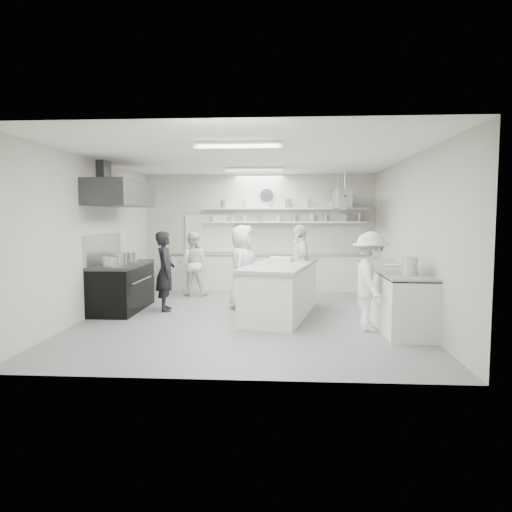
# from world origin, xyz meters

# --- Properties ---
(floor) EXTENTS (6.00, 7.00, 0.02)m
(floor) POSITION_xyz_m (0.00, 0.00, -0.01)
(floor) COLOR gray
(floor) RESTS_ON ground
(ceiling) EXTENTS (6.00, 7.00, 0.02)m
(ceiling) POSITION_xyz_m (0.00, 0.00, 3.01)
(ceiling) COLOR white
(ceiling) RESTS_ON wall_back
(wall_back) EXTENTS (6.00, 0.04, 3.00)m
(wall_back) POSITION_xyz_m (0.00, 3.50, 1.50)
(wall_back) COLOR beige
(wall_back) RESTS_ON floor
(wall_front) EXTENTS (6.00, 0.04, 3.00)m
(wall_front) POSITION_xyz_m (0.00, -3.50, 1.50)
(wall_front) COLOR beige
(wall_front) RESTS_ON floor
(wall_left) EXTENTS (0.04, 7.00, 3.00)m
(wall_left) POSITION_xyz_m (-3.00, 0.00, 1.50)
(wall_left) COLOR beige
(wall_left) RESTS_ON floor
(wall_right) EXTENTS (0.04, 7.00, 3.00)m
(wall_right) POSITION_xyz_m (3.00, 0.00, 1.50)
(wall_right) COLOR beige
(wall_right) RESTS_ON floor
(stove) EXTENTS (0.80, 1.80, 0.90)m
(stove) POSITION_xyz_m (-2.60, 0.40, 0.45)
(stove) COLOR black
(stove) RESTS_ON floor
(exhaust_hood) EXTENTS (0.85, 2.00, 0.50)m
(exhaust_hood) POSITION_xyz_m (-2.60, 0.40, 2.35)
(exhaust_hood) COLOR #37373A
(exhaust_hood) RESTS_ON wall_left
(back_counter) EXTENTS (5.00, 0.60, 0.92)m
(back_counter) POSITION_xyz_m (0.30, 3.20, 0.46)
(back_counter) COLOR silver
(back_counter) RESTS_ON floor
(shelf_lower) EXTENTS (4.20, 0.26, 0.04)m
(shelf_lower) POSITION_xyz_m (0.70, 3.37, 1.75)
(shelf_lower) COLOR silver
(shelf_lower) RESTS_ON wall_back
(shelf_upper) EXTENTS (4.20, 0.26, 0.04)m
(shelf_upper) POSITION_xyz_m (0.70, 3.37, 2.10)
(shelf_upper) COLOR silver
(shelf_upper) RESTS_ON wall_back
(pass_through_window) EXTENTS (1.30, 0.04, 1.00)m
(pass_through_window) POSITION_xyz_m (-1.30, 3.48, 1.45)
(pass_through_window) COLOR black
(pass_through_window) RESTS_ON wall_back
(wall_clock) EXTENTS (0.32, 0.05, 0.32)m
(wall_clock) POSITION_xyz_m (0.20, 3.46, 2.45)
(wall_clock) COLOR white
(wall_clock) RESTS_ON wall_back
(right_counter) EXTENTS (0.74, 3.30, 0.94)m
(right_counter) POSITION_xyz_m (2.65, -0.20, 0.47)
(right_counter) COLOR silver
(right_counter) RESTS_ON floor
(pot_rack) EXTENTS (0.30, 1.60, 0.40)m
(pot_rack) POSITION_xyz_m (2.00, 2.40, 2.30)
(pot_rack) COLOR #AFB1B7
(pot_rack) RESTS_ON ceiling
(light_fixture_front) EXTENTS (1.30, 0.25, 0.10)m
(light_fixture_front) POSITION_xyz_m (0.00, -1.80, 2.94)
(light_fixture_front) COLOR silver
(light_fixture_front) RESTS_ON ceiling
(light_fixture_rear) EXTENTS (1.30, 0.25, 0.10)m
(light_fixture_rear) POSITION_xyz_m (0.00, 1.80, 2.94)
(light_fixture_rear) COLOR silver
(light_fixture_rear) RESTS_ON ceiling
(prep_island) EXTENTS (1.49, 2.74, 0.96)m
(prep_island) POSITION_xyz_m (0.61, 0.08, 0.48)
(prep_island) COLOR silver
(prep_island) RESTS_ON floor
(stove_pot) EXTENTS (0.36, 0.36, 0.27)m
(stove_pot) POSITION_xyz_m (-2.60, 0.19, 1.04)
(stove_pot) COLOR #AFB1B7
(stove_pot) RESTS_ON stove
(cook_stove) EXTENTS (0.52, 0.66, 1.60)m
(cook_stove) POSITION_xyz_m (-1.71, 0.41, 0.80)
(cook_stove) COLOR black
(cook_stove) RESTS_ON floor
(cook_back) EXTENTS (0.78, 0.63, 1.54)m
(cook_back) POSITION_xyz_m (-1.53, 2.25, 0.77)
(cook_back) COLOR white
(cook_back) RESTS_ON floor
(cook_island_left) EXTENTS (0.64, 0.90, 1.73)m
(cook_island_left) POSITION_xyz_m (-0.19, 0.79, 0.86)
(cook_island_left) COLOR white
(cook_island_left) RESTS_ON floor
(cook_island_right) EXTENTS (0.55, 1.06, 1.73)m
(cook_island_right) POSITION_xyz_m (1.00, 1.04, 0.86)
(cook_island_right) COLOR white
(cook_island_right) RESTS_ON floor
(cook_right) EXTENTS (0.62, 1.07, 1.65)m
(cook_right) POSITION_xyz_m (2.12, -0.96, 0.83)
(cook_right) COLOR white
(cook_right) RESTS_ON floor
(bowl_island_a) EXTENTS (0.27, 0.27, 0.06)m
(bowl_island_a) POSITION_xyz_m (0.83, 0.80, 0.99)
(bowl_island_a) COLOR #AFB1B7
(bowl_island_a) RESTS_ON prep_island
(bowl_island_b) EXTENTS (0.24, 0.24, 0.07)m
(bowl_island_b) POSITION_xyz_m (0.53, 0.65, 0.99)
(bowl_island_b) COLOR silver
(bowl_island_b) RESTS_ON prep_island
(bowl_right) EXTENTS (0.34, 0.34, 0.06)m
(bowl_right) POSITION_xyz_m (2.67, 0.01, 0.97)
(bowl_right) COLOR silver
(bowl_right) RESTS_ON right_counter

